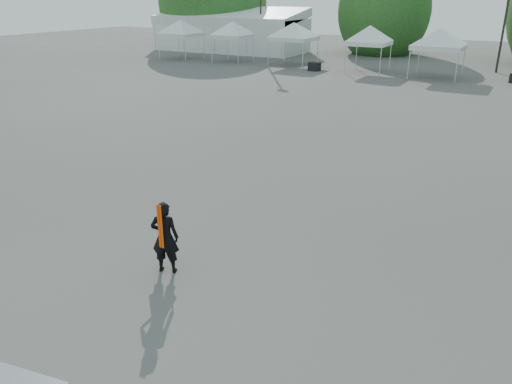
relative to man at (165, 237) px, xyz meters
The scene contains 11 objects.
ground 2.68m from the man, 76.60° to the left, with size 120.00×120.00×0.00m, color #474442.
marquee 43.19m from the man, 119.73° to the left, with size 15.00×6.25×4.23m.
tree_far_w 47.95m from the man, 122.11° to the left, with size 4.80×4.80×7.30m.
tree_mid_w 43.25m from the man, 99.89° to the left, with size 4.16×4.16×6.33m.
tent_a 37.08m from the man, 126.14° to the left, with size 4.28×4.28×3.88m.
tent_b 34.98m from the man, 118.97° to the left, with size 3.94×3.94×3.88m.
tent_c 33.11m from the man, 110.23° to the left, with size 4.58×4.58×3.88m.
tent_d 30.63m from the man, 99.29° to the left, with size 4.01×4.01×3.88m.
tent_e 29.76m from the man, 89.85° to the left, with size 4.65×4.65×3.88m.
man is the anchor object (origin of this frame).
crate_west 30.06m from the man, 106.65° to the left, with size 0.81×0.63×0.63m, color black.
Camera 1 is at (5.53, -9.70, 5.52)m, focal length 35.00 mm.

